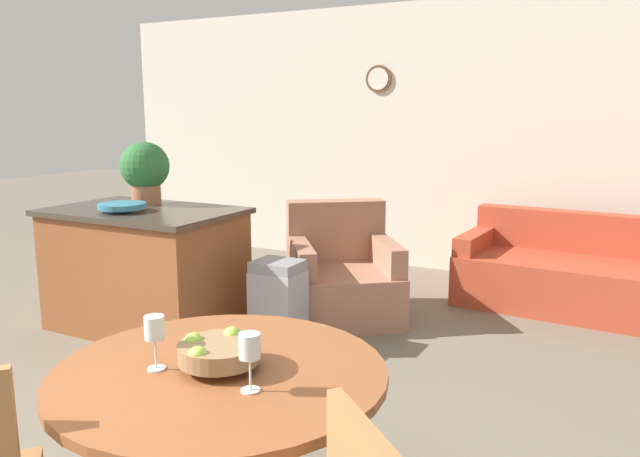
{
  "coord_description": "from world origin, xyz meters",
  "views": [
    {
      "loc": [
        1.8,
        -0.93,
        1.63
      ],
      "look_at": [
        0.11,
        2.27,
        0.94
      ],
      "focal_mm": 35.0,
      "sensor_mm": 36.0,
      "label": 1
    }
  ],
  "objects_px": {
    "teal_bowl": "(122,206)",
    "trash_bin": "(278,304)",
    "kitchen_island": "(146,269)",
    "dining_table": "(221,413)",
    "couch": "(590,278)",
    "potted_plant": "(145,170)",
    "fruit_bowl": "(219,351)",
    "wine_glass_left": "(155,330)",
    "wine_glass_right": "(250,349)",
    "armchair": "(342,279)"
  },
  "relations": [
    {
      "from": "fruit_bowl",
      "to": "couch",
      "type": "xyz_separation_m",
      "value": [
        0.92,
        3.79,
        -0.53
      ]
    },
    {
      "from": "trash_bin",
      "to": "couch",
      "type": "xyz_separation_m",
      "value": [
        1.85,
        1.89,
        -0.03
      ]
    },
    {
      "from": "dining_table",
      "to": "armchair",
      "type": "distance_m",
      "value": 2.86
    },
    {
      "from": "wine_glass_left",
      "to": "armchair",
      "type": "distance_m",
      "value": 2.96
    },
    {
      "from": "couch",
      "to": "fruit_bowl",
      "type": "bearing_deg",
      "value": -100.04
    },
    {
      "from": "wine_glass_right",
      "to": "couch",
      "type": "distance_m",
      "value": 4.0
    },
    {
      "from": "potted_plant",
      "to": "couch",
      "type": "distance_m",
      "value": 3.69
    },
    {
      "from": "fruit_bowl",
      "to": "trash_bin",
      "type": "relative_size",
      "value": 0.47
    },
    {
      "from": "teal_bowl",
      "to": "trash_bin",
      "type": "distance_m",
      "value": 1.33
    },
    {
      "from": "fruit_bowl",
      "to": "potted_plant",
      "type": "height_order",
      "value": "potted_plant"
    },
    {
      "from": "wine_glass_right",
      "to": "trash_bin",
      "type": "distance_m",
      "value": 2.37
    },
    {
      "from": "dining_table",
      "to": "fruit_bowl",
      "type": "bearing_deg",
      "value": 163.78
    },
    {
      "from": "fruit_bowl",
      "to": "armchair",
      "type": "xyz_separation_m",
      "value": [
        -0.83,
        2.72,
        -0.51
      ]
    },
    {
      "from": "teal_bowl",
      "to": "wine_glass_left",
      "type": "bearing_deg",
      "value": -42.58
    },
    {
      "from": "trash_bin",
      "to": "couch",
      "type": "relative_size",
      "value": 0.29
    },
    {
      "from": "kitchen_island",
      "to": "trash_bin",
      "type": "xyz_separation_m",
      "value": [
        1.08,
        0.13,
        -0.15
      ]
    },
    {
      "from": "dining_table",
      "to": "trash_bin",
      "type": "height_order",
      "value": "dining_table"
    },
    {
      "from": "potted_plant",
      "to": "armchair",
      "type": "bearing_deg",
      "value": 29.22
    },
    {
      "from": "fruit_bowl",
      "to": "couch",
      "type": "height_order",
      "value": "fruit_bowl"
    },
    {
      "from": "wine_glass_left",
      "to": "teal_bowl",
      "type": "distance_m",
      "value": 2.53
    },
    {
      "from": "armchair",
      "to": "wine_glass_left",
      "type": "bearing_deg",
      "value": -113.99
    },
    {
      "from": "wine_glass_right",
      "to": "trash_bin",
      "type": "xyz_separation_m",
      "value": [
        -1.13,
        2.0,
        -0.58
      ]
    },
    {
      "from": "wine_glass_right",
      "to": "armchair",
      "type": "bearing_deg",
      "value": 110.09
    },
    {
      "from": "wine_glass_right",
      "to": "couch",
      "type": "xyz_separation_m",
      "value": [
        0.72,
        3.89,
        -0.61
      ]
    },
    {
      "from": "kitchen_island",
      "to": "dining_table",
      "type": "bearing_deg",
      "value": -41.21
    },
    {
      "from": "trash_bin",
      "to": "armchair",
      "type": "xyz_separation_m",
      "value": [
        0.1,
        0.82,
        -0.0
      ]
    },
    {
      "from": "wine_glass_left",
      "to": "trash_bin",
      "type": "height_order",
      "value": "wine_glass_left"
    },
    {
      "from": "teal_bowl",
      "to": "couch",
      "type": "bearing_deg",
      "value": 36.35
    },
    {
      "from": "fruit_bowl",
      "to": "potted_plant",
      "type": "distance_m",
      "value": 2.96
    },
    {
      "from": "wine_glass_left",
      "to": "teal_bowl",
      "type": "bearing_deg",
      "value": 137.42
    },
    {
      "from": "fruit_bowl",
      "to": "wine_glass_left",
      "type": "bearing_deg",
      "value": -149.7
    },
    {
      "from": "wine_glass_left",
      "to": "couch",
      "type": "xyz_separation_m",
      "value": [
        1.11,
        3.9,
        -0.61
      ]
    },
    {
      "from": "fruit_bowl",
      "to": "kitchen_island",
      "type": "distance_m",
      "value": 2.7
    },
    {
      "from": "teal_bowl",
      "to": "armchair",
      "type": "relative_size",
      "value": 0.28
    },
    {
      "from": "dining_table",
      "to": "teal_bowl",
      "type": "distance_m",
      "value": 2.63
    },
    {
      "from": "potted_plant",
      "to": "couch",
      "type": "relative_size",
      "value": 0.23
    },
    {
      "from": "potted_plant",
      "to": "trash_bin",
      "type": "distance_m",
      "value": 1.52
    },
    {
      "from": "wine_glass_left",
      "to": "dining_table",
      "type": "bearing_deg",
      "value": 29.99
    },
    {
      "from": "wine_glass_left",
      "to": "kitchen_island",
      "type": "relative_size",
      "value": 0.14
    },
    {
      "from": "wine_glass_right",
      "to": "teal_bowl",
      "type": "relative_size",
      "value": 0.57
    },
    {
      "from": "wine_glass_left",
      "to": "couch",
      "type": "bearing_deg",
      "value": 74.17
    },
    {
      "from": "dining_table",
      "to": "fruit_bowl",
      "type": "relative_size",
      "value": 4.06
    },
    {
      "from": "dining_table",
      "to": "couch",
      "type": "height_order",
      "value": "couch"
    },
    {
      "from": "dining_table",
      "to": "potted_plant",
      "type": "bearing_deg",
      "value": 137.69
    },
    {
      "from": "wine_glass_right",
      "to": "trash_bin",
      "type": "relative_size",
      "value": 0.32
    },
    {
      "from": "teal_bowl",
      "to": "armchair",
      "type": "bearing_deg",
      "value": 42.53
    },
    {
      "from": "dining_table",
      "to": "kitchen_island",
      "type": "distance_m",
      "value": 2.69
    },
    {
      "from": "fruit_bowl",
      "to": "teal_bowl",
      "type": "xyz_separation_m",
      "value": [
        -2.05,
        1.6,
        0.15
      ]
    },
    {
      "from": "potted_plant",
      "to": "wine_glass_left",
      "type": "bearing_deg",
      "value": -46.48
    },
    {
      "from": "fruit_bowl",
      "to": "wine_glass_left",
      "type": "relative_size",
      "value": 1.49
    }
  ]
}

